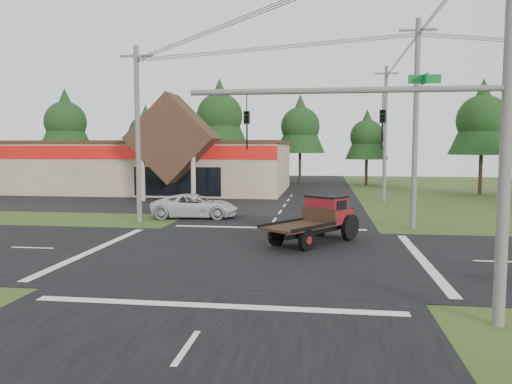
# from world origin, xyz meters

# --- Properties ---
(ground) EXTENTS (120.00, 120.00, 0.00)m
(ground) POSITION_xyz_m (0.00, 0.00, 0.00)
(ground) COLOR #2E4017
(ground) RESTS_ON ground
(road_ns) EXTENTS (12.00, 120.00, 0.02)m
(road_ns) POSITION_xyz_m (0.00, 0.00, 0.01)
(road_ns) COLOR black
(road_ns) RESTS_ON ground
(road_ew) EXTENTS (120.00, 12.00, 0.02)m
(road_ew) POSITION_xyz_m (0.00, 0.00, 0.01)
(road_ew) COLOR black
(road_ew) RESTS_ON ground
(parking_apron) EXTENTS (28.00, 14.00, 0.02)m
(parking_apron) POSITION_xyz_m (-14.00, 19.00, 0.01)
(parking_apron) COLOR black
(parking_apron) RESTS_ON ground
(cvs_building) EXTENTS (30.40, 18.20, 9.19)m
(cvs_building) POSITION_xyz_m (-15.70, 29.57, 2.78)
(cvs_building) COLOR tan
(cvs_building) RESTS_ON ground
(traffic_signal_mast) EXTENTS (8.12, 0.24, 7.00)m
(traffic_signal_mast) POSITION_xyz_m (5.82, -7.50, 4.43)
(traffic_signal_mast) COLOR #595651
(traffic_signal_mast) RESTS_ON ground
(utility_pole_nr) EXTENTS (2.00, 0.30, 11.00)m
(utility_pole_nr) POSITION_xyz_m (7.50, -7.50, 5.64)
(utility_pole_nr) COLOR #595651
(utility_pole_nr) RESTS_ON ground
(utility_pole_nw) EXTENTS (2.00, 0.30, 10.50)m
(utility_pole_nw) POSITION_xyz_m (-8.00, 8.00, 5.39)
(utility_pole_nw) COLOR #595651
(utility_pole_nw) RESTS_ON ground
(utility_pole_ne) EXTENTS (2.00, 0.30, 11.50)m
(utility_pole_ne) POSITION_xyz_m (8.00, 8.00, 5.89)
(utility_pole_ne) COLOR #595651
(utility_pole_ne) RESTS_ON ground
(utility_pole_n) EXTENTS (2.00, 0.30, 11.20)m
(utility_pole_n) POSITION_xyz_m (8.00, 22.00, 5.74)
(utility_pole_n) COLOR #595651
(utility_pole_n) RESTS_ON ground
(tree_row_a) EXTENTS (6.72, 6.72, 12.12)m
(tree_row_a) POSITION_xyz_m (-30.00, 40.00, 8.05)
(tree_row_a) COLOR #332316
(tree_row_a) RESTS_ON ground
(tree_row_b) EXTENTS (5.60, 5.60, 10.10)m
(tree_row_b) POSITION_xyz_m (-20.00, 42.00, 6.70)
(tree_row_b) COLOR #332316
(tree_row_b) RESTS_ON ground
(tree_row_c) EXTENTS (7.28, 7.28, 13.13)m
(tree_row_c) POSITION_xyz_m (-10.00, 41.00, 8.72)
(tree_row_c) COLOR #332316
(tree_row_c) RESTS_ON ground
(tree_row_d) EXTENTS (6.16, 6.16, 11.11)m
(tree_row_d) POSITION_xyz_m (0.00, 42.00, 7.38)
(tree_row_d) COLOR #332316
(tree_row_d) RESTS_ON ground
(tree_row_e) EXTENTS (5.04, 5.04, 9.09)m
(tree_row_e) POSITION_xyz_m (8.00, 40.00, 6.03)
(tree_row_e) COLOR #332316
(tree_row_e) RESTS_ON ground
(tree_side_ne) EXTENTS (6.16, 6.16, 11.11)m
(tree_side_ne) POSITION_xyz_m (18.00, 30.00, 7.38)
(tree_side_ne) COLOR #332316
(tree_side_ne) RESTS_ON ground
(antique_flatbed_truck) EXTENTS (4.82, 5.56, 2.25)m
(antique_flatbed_truck) POSITION_xyz_m (2.52, 2.87, 1.13)
(antique_flatbed_truck) COLOR #540C11
(antique_flatbed_truck) RESTS_ON ground
(white_pickup) EXTENTS (5.78, 3.12, 1.54)m
(white_pickup) POSITION_xyz_m (-5.26, 10.62, 0.77)
(white_pickup) COLOR silver
(white_pickup) RESTS_ON ground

